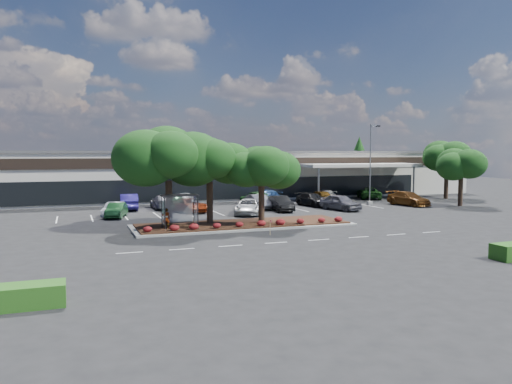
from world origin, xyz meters
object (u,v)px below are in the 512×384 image
object	(u,v)px
light_pole	(371,169)
car_0	(116,210)
survey_stake	(270,225)
car_1	(114,210)

from	to	relation	value
light_pole	car_0	distance (m)	28.81
light_pole	survey_stake	bearing A→B (deg)	-140.22
car_0	light_pole	bearing A→B (deg)	18.46
light_pole	car_1	world-z (taller)	light_pole
light_pole	car_1	bearing A→B (deg)	-178.41
survey_stake	car_0	world-z (taller)	car_0
light_pole	survey_stake	distance (m)	24.78
survey_stake	car_1	size ratio (longest dim) A/B	0.27
survey_stake	car_0	xyz separation A→B (m)	(-9.71, 14.27, -0.04)
car_0	car_1	size ratio (longest dim) A/B	1.00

